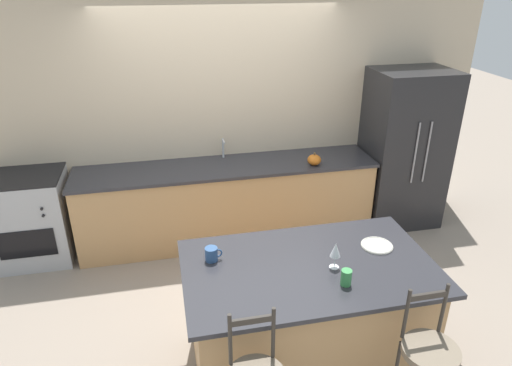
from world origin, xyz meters
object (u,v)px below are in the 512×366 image
Objects in this scene: oven_range at (31,218)px; dinner_plate at (377,245)px; bar_stool_far at (427,365)px; coffee_mug at (212,254)px; wine_glass at (335,250)px; refrigerator at (404,149)px; tumbler_cup at (346,277)px; pumpkin_decoration at (314,160)px.

dinner_plate is at bearing -32.67° from oven_range.
bar_stool_far is 1.57m from coffee_mug.
oven_range is 3.29m from wine_glass.
wine_glass is at bearing 119.19° from bar_stool_far.
refrigerator is 2.75m from tumbler_cup.
wine_glass is at bearing 91.48° from tumbler_cup.
bar_stool_far is at bearing -92.51° from dinner_plate.
oven_range is 4.84× the size of wine_glass.
coffee_mug is 2.05m from pumpkin_decoration.
tumbler_cup is (-0.41, -0.38, 0.05)m from dinner_plate.
tumbler_cup is (-0.37, 0.47, 0.38)m from bar_stool_far.
dinner_plate is at bearing 43.02° from tumbler_cup.
tumbler_cup reaches higher than pumpkin_decoration.
wine_glass reaches higher than tumbler_cup.
wine_glass is (-0.41, -0.18, 0.13)m from dinner_plate.
pumpkin_decoration is at bearing 50.43° from coffee_mug.
pumpkin_decoration is at bearing 87.60° from dinner_plate.
wine_glass is 0.87m from coffee_mug.
oven_range is 3.49m from dinner_plate.
dinner_plate is 1.20× the size of wine_glass.
refrigerator is 16.32× the size of tumbler_cup.
oven_range is 0.86× the size of bar_stool_far.
oven_range is at bearing 133.22° from coffee_mug.
bar_stool_far is at bearing -92.44° from pumpkin_decoration.
refrigerator is at bearing -0.41° from oven_range.
refrigerator is at bearing 56.33° from dinner_plate.
wine_glass reaches higher than coffee_mug.
pumpkin_decoration is (-1.15, -0.17, 0.04)m from refrigerator.
bar_stool_far reaches higher than tumbler_cup.
bar_stool_far is 9.93× the size of tumbler_cup.
oven_range is 3.03m from pumpkin_decoration.
wine_glass is at bearing -17.95° from coffee_mug.
refrigerator is 7.74× the size of dinner_plate.
pumpkin_decoration is (1.31, 1.58, -0.02)m from coffee_mug.
refrigerator is 2.21m from dinner_plate.
bar_stool_far is 0.91m from dinner_plate.
pumpkin_decoration reaches higher than coffee_mug.
wine_glass is (-1.64, -2.02, 0.15)m from refrigerator.
refrigerator reaches higher than oven_range.
coffee_mug is 1.12× the size of tumbler_cup.
oven_range is at bearing 136.59° from bar_stool_far.
refrigerator reaches higher than dinner_plate.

